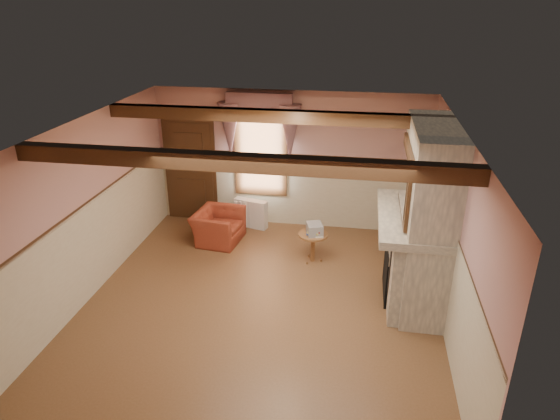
% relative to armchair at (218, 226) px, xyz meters
% --- Properties ---
extents(floor, '(5.50, 6.00, 0.01)m').
position_rel_armchair_xyz_m(floor, '(1.26, -1.96, -0.31)').
color(floor, brown).
rests_on(floor, ground).
extents(ceiling, '(5.50, 6.00, 0.01)m').
position_rel_armchair_xyz_m(ceiling, '(1.26, -1.96, 2.49)').
color(ceiling, silver).
rests_on(ceiling, wall_back).
extents(wall_back, '(5.50, 0.02, 2.80)m').
position_rel_armchair_xyz_m(wall_back, '(1.26, 1.04, 1.09)').
color(wall_back, tan).
rests_on(wall_back, floor).
extents(wall_front, '(5.50, 0.02, 2.80)m').
position_rel_armchair_xyz_m(wall_front, '(1.26, -4.96, 1.09)').
color(wall_front, tan).
rests_on(wall_front, floor).
extents(wall_left, '(0.02, 6.00, 2.80)m').
position_rel_armchair_xyz_m(wall_left, '(-1.49, -1.96, 1.09)').
color(wall_left, tan).
rests_on(wall_left, floor).
extents(wall_right, '(0.02, 6.00, 2.80)m').
position_rel_armchair_xyz_m(wall_right, '(4.01, -1.96, 1.09)').
color(wall_right, tan).
rests_on(wall_right, floor).
extents(wainscot, '(5.50, 6.00, 1.50)m').
position_rel_armchair_xyz_m(wainscot, '(1.26, -1.96, 0.44)').
color(wainscot, beige).
rests_on(wainscot, floor).
extents(chair_rail, '(5.50, 6.00, 0.08)m').
position_rel_armchair_xyz_m(chair_rail, '(1.26, -1.96, 1.19)').
color(chair_rail, black).
rests_on(chair_rail, wainscot).
extents(firebox, '(0.20, 0.95, 0.90)m').
position_rel_armchair_xyz_m(firebox, '(3.26, -1.36, 0.14)').
color(firebox, black).
rests_on(firebox, floor).
extents(armchair, '(0.94, 1.05, 0.62)m').
position_rel_armchair_xyz_m(armchair, '(0.00, 0.00, 0.00)').
color(armchair, maroon).
rests_on(armchair, floor).
extents(side_table, '(0.68, 0.68, 0.55)m').
position_rel_armchair_xyz_m(side_table, '(1.91, -0.50, -0.04)').
color(side_table, brown).
rests_on(side_table, floor).
extents(book_stack, '(0.34, 0.38, 0.20)m').
position_rel_armchair_xyz_m(book_stack, '(1.94, -0.51, 0.34)').
color(book_stack, '#B7AD8C').
rests_on(book_stack, side_table).
extents(radiator, '(0.72, 0.35, 0.60)m').
position_rel_armchair_xyz_m(radiator, '(0.49, 0.74, -0.01)').
color(radiator, silver).
rests_on(radiator, floor).
extents(bowl, '(0.31, 0.31, 0.08)m').
position_rel_armchair_xyz_m(bowl, '(3.51, -1.24, 1.15)').
color(bowl, brown).
rests_on(bowl, mantel).
extents(mantel_clock, '(0.14, 0.24, 0.20)m').
position_rel_armchair_xyz_m(mantel_clock, '(3.51, -0.64, 1.21)').
color(mantel_clock, '#31200D').
rests_on(mantel_clock, mantel).
extents(oil_lamp, '(0.11, 0.11, 0.28)m').
position_rel_armchair_xyz_m(oil_lamp, '(3.51, -0.73, 1.25)').
color(oil_lamp, '#D68A3C').
rests_on(oil_lamp, mantel).
extents(candle_red, '(0.06, 0.06, 0.16)m').
position_rel_armchair_xyz_m(candle_red, '(3.51, -1.98, 1.19)').
color(candle_red, '#B3161F').
rests_on(candle_red, mantel).
extents(jar_yellow, '(0.06, 0.06, 0.12)m').
position_rel_armchair_xyz_m(jar_yellow, '(3.51, -1.84, 1.17)').
color(jar_yellow, gold).
rests_on(jar_yellow, mantel).
extents(fireplace, '(0.85, 2.00, 2.80)m').
position_rel_armchair_xyz_m(fireplace, '(3.69, -1.36, 1.09)').
color(fireplace, gray).
rests_on(fireplace, floor).
extents(mantel, '(1.05, 2.05, 0.12)m').
position_rel_armchair_xyz_m(mantel, '(3.51, -1.36, 1.05)').
color(mantel, gray).
rests_on(mantel, fireplace).
extents(overmantel_mirror, '(0.06, 1.44, 1.04)m').
position_rel_armchair_xyz_m(overmantel_mirror, '(3.32, -1.36, 1.66)').
color(overmantel_mirror, silver).
rests_on(overmantel_mirror, fireplace).
extents(door, '(1.10, 0.10, 2.10)m').
position_rel_armchair_xyz_m(door, '(-0.84, 0.98, 0.74)').
color(door, black).
rests_on(door, floor).
extents(window, '(1.06, 0.08, 2.02)m').
position_rel_armchair_xyz_m(window, '(0.66, 1.01, 1.34)').
color(window, white).
rests_on(window, wall_back).
extents(window_drapes, '(1.30, 0.14, 1.40)m').
position_rel_armchair_xyz_m(window_drapes, '(0.66, 0.92, 1.94)').
color(window_drapes, gray).
rests_on(window_drapes, wall_back).
extents(ceiling_beam_front, '(5.50, 0.18, 0.20)m').
position_rel_armchair_xyz_m(ceiling_beam_front, '(1.26, -3.16, 2.39)').
color(ceiling_beam_front, black).
rests_on(ceiling_beam_front, ceiling).
extents(ceiling_beam_back, '(5.50, 0.18, 0.20)m').
position_rel_armchair_xyz_m(ceiling_beam_back, '(1.26, -0.76, 2.39)').
color(ceiling_beam_back, black).
rests_on(ceiling_beam_back, ceiling).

